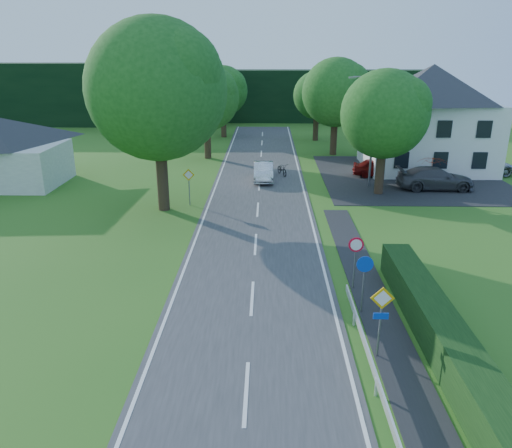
{
  "coord_description": "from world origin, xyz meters",
  "views": [
    {
      "loc": [
        0.57,
        -6.36,
        9.72
      ],
      "look_at": [
        0.04,
        17.18,
        1.44
      ],
      "focal_mm": 35.0,
      "sensor_mm": 36.0,
      "label": 1
    }
  ],
  "objects_px": {
    "parked_car_red": "(379,168)",
    "parked_car_silver_a": "(406,165)",
    "motorcycle": "(282,169)",
    "parked_car_grey": "(435,178)",
    "moving_car": "(263,171)",
    "parked_car_silver_b": "(480,165)",
    "parasol": "(432,171)",
    "streetlight": "(371,126)"
  },
  "relations": [
    {
      "from": "parked_car_red",
      "to": "parked_car_silver_a",
      "type": "distance_m",
      "value": 2.4
    },
    {
      "from": "motorcycle",
      "to": "parked_car_red",
      "type": "relative_size",
      "value": 0.44
    },
    {
      "from": "moving_car",
      "to": "parked_car_grey",
      "type": "xyz_separation_m",
      "value": [
        12.53,
        -2.31,
        0.1
      ]
    },
    {
      "from": "moving_car",
      "to": "parked_car_red",
      "type": "relative_size",
      "value": 1.0
    },
    {
      "from": "streetlight",
      "to": "motorcycle",
      "type": "relative_size",
      "value": 4.34
    },
    {
      "from": "moving_car",
      "to": "parked_car_red",
      "type": "distance_m",
      "value": 9.4
    },
    {
      "from": "streetlight",
      "to": "motorcycle",
      "type": "distance_m",
      "value": 8.09
    },
    {
      "from": "motorcycle",
      "to": "parked_car_grey",
      "type": "height_order",
      "value": "parked_car_grey"
    },
    {
      "from": "parasol",
      "to": "parked_car_silver_b",
      "type": "bearing_deg",
      "value": 34.25
    },
    {
      "from": "parked_car_red",
      "to": "parked_car_silver_a",
      "type": "relative_size",
      "value": 0.86
    },
    {
      "from": "motorcycle",
      "to": "parked_car_red",
      "type": "distance_m",
      "value": 7.79
    },
    {
      "from": "moving_car",
      "to": "parked_car_silver_a",
      "type": "distance_m",
      "value": 11.77
    },
    {
      "from": "parked_car_silver_a",
      "to": "parasol",
      "type": "distance_m",
      "value": 3.3
    },
    {
      "from": "streetlight",
      "to": "parasol",
      "type": "relative_size",
      "value": 3.42
    },
    {
      "from": "parked_car_silver_a",
      "to": "parked_car_silver_b",
      "type": "xyz_separation_m",
      "value": [
        6.12,
        0.32,
        -0.04
      ]
    },
    {
      "from": "parked_car_red",
      "to": "parasol",
      "type": "distance_m",
      "value": 4.18
    },
    {
      "from": "moving_car",
      "to": "parked_car_silver_b",
      "type": "height_order",
      "value": "parked_car_silver_b"
    },
    {
      "from": "moving_car",
      "to": "parasol",
      "type": "height_order",
      "value": "parasol"
    },
    {
      "from": "parked_car_red",
      "to": "parasol",
      "type": "xyz_separation_m",
      "value": [
        3.38,
        -2.42,
        0.34
      ]
    },
    {
      "from": "parked_car_silver_b",
      "to": "parked_car_red",
      "type": "bearing_deg",
      "value": 92.21
    },
    {
      "from": "parked_car_silver_a",
      "to": "parked_car_grey",
      "type": "distance_m",
      "value": 4.53
    },
    {
      "from": "moving_car",
      "to": "parked_car_silver_b",
      "type": "xyz_separation_m",
      "value": [
        17.7,
        2.44,
        0.07
      ]
    },
    {
      "from": "parked_car_silver_a",
      "to": "parked_car_grey",
      "type": "relative_size",
      "value": 0.89
    },
    {
      "from": "motorcycle",
      "to": "parasol",
      "type": "height_order",
      "value": "parasol"
    },
    {
      "from": "streetlight",
      "to": "parked_car_grey",
      "type": "distance_m",
      "value": 6.04
    },
    {
      "from": "motorcycle",
      "to": "parasol",
      "type": "bearing_deg",
      "value": -33.68
    },
    {
      "from": "parked_car_grey",
      "to": "streetlight",
      "type": "bearing_deg",
      "value": 81.26
    },
    {
      "from": "parked_car_silver_a",
      "to": "parked_car_silver_b",
      "type": "relative_size",
      "value": 0.89
    },
    {
      "from": "motorcycle",
      "to": "parked_car_silver_b",
      "type": "height_order",
      "value": "parked_car_silver_b"
    },
    {
      "from": "parked_car_silver_a",
      "to": "parked_car_silver_b",
      "type": "height_order",
      "value": "parked_car_silver_a"
    },
    {
      "from": "parked_car_silver_a",
      "to": "parked_car_grey",
      "type": "xyz_separation_m",
      "value": [
        0.95,
        -4.43,
        -0.01
      ]
    },
    {
      "from": "moving_car",
      "to": "parked_car_silver_b",
      "type": "relative_size",
      "value": 0.77
    },
    {
      "from": "streetlight",
      "to": "parked_car_red",
      "type": "bearing_deg",
      "value": 63.08
    },
    {
      "from": "parked_car_grey",
      "to": "parked_car_red",
      "type": "bearing_deg",
      "value": 41.05
    },
    {
      "from": "moving_car",
      "to": "motorcycle",
      "type": "xyz_separation_m",
      "value": [
        1.5,
        1.7,
        -0.21
      ]
    },
    {
      "from": "streetlight",
      "to": "moving_car",
      "type": "bearing_deg",
      "value": 168.62
    },
    {
      "from": "streetlight",
      "to": "parked_car_silver_a",
      "type": "xyz_separation_m",
      "value": [
        3.82,
        3.68,
        -3.62
      ]
    },
    {
      "from": "parked_car_grey",
      "to": "parked_car_silver_b",
      "type": "xyz_separation_m",
      "value": [
        5.17,
        4.75,
        -0.03
      ]
    },
    {
      "from": "streetlight",
      "to": "parasol",
      "type": "height_order",
      "value": "streetlight"
    },
    {
      "from": "parked_car_red",
      "to": "moving_car",
      "type": "bearing_deg",
      "value": 104.88
    },
    {
      "from": "streetlight",
      "to": "motorcycle",
      "type": "bearing_deg",
      "value": 152.45
    },
    {
      "from": "parked_car_red",
      "to": "parked_car_silver_a",
      "type": "height_order",
      "value": "parked_car_silver_a"
    }
  ]
}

